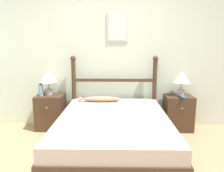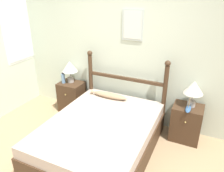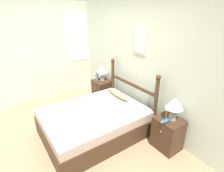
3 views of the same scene
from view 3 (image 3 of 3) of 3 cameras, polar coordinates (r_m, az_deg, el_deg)
ground_plane at (r=3.59m, az=-15.45°, el=-17.27°), size 16.00×16.00×0.00m
wall_back at (r=3.78m, az=7.75°, el=7.60°), size 6.40×0.08×2.55m
wall_left at (r=4.96m, az=-25.44°, el=9.39°), size 0.08×6.40×2.55m
bed at (r=3.56m, az=-5.69°, el=-11.57°), size 1.46×1.94×0.51m
headboard at (r=3.81m, az=6.31°, el=-1.49°), size 1.48×0.09×1.26m
nightstand_left at (r=4.74m, az=-3.40°, el=-1.58°), size 0.46×0.40×0.59m
nightstand_right at (r=3.33m, az=17.66°, el=-14.56°), size 0.46×0.40×0.59m
table_lamp_left at (r=4.56m, az=-3.31°, el=5.45°), size 0.29×0.29×0.42m
table_lamp_right at (r=3.03m, az=19.77°, el=-5.54°), size 0.29×0.29×0.42m
bottle at (r=4.66m, az=-4.91°, el=3.24°), size 0.07×0.07×0.22m
model_boat at (r=3.07m, az=17.06°, el=-10.72°), size 0.08×0.24×0.22m
fish_pillow at (r=3.91m, az=1.95°, el=-2.90°), size 0.68×0.14×0.09m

